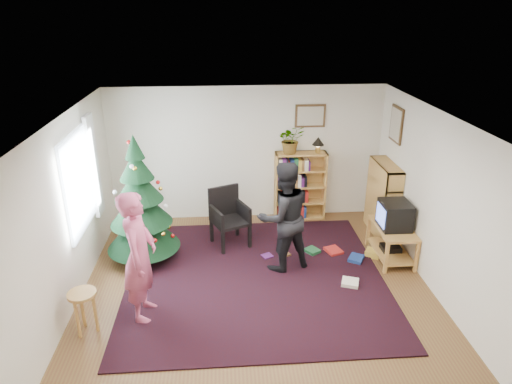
{
  "coord_description": "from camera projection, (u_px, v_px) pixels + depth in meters",
  "views": [
    {
      "loc": [
        -0.43,
        -5.52,
        3.83
      ],
      "look_at": [
        0.06,
        1.03,
        1.1
      ],
      "focal_mm": 32.0,
      "sensor_mm": 36.0,
      "label": 1
    }
  ],
  "objects": [
    {
      "name": "person_by_chair",
      "position": [
        283.0,
        217.0,
        6.82
      ],
      "size": [
        1.02,
        0.91,
        1.73
      ],
      "primitive_type": "imported",
      "rotation": [
        0.0,
        0.0,
        3.49
      ],
      "color": "black",
      "rests_on": "rug"
    },
    {
      "name": "person_standing",
      "position": [
        139.0,
        257.0,
        5.73
      ],
      "size": [
        0.46,
        0.67,
        1.76
      ],
      "primitive_type": "imported",
      "rotation": [
        0.0,
        0.0,
        1.5
      ],
      "color": "#AB4465",
      "rests_on": "rug"
    },
    {
      "name": "potted_plant",
      "position": [
        291.0,
        139.0,
        8.2
      ],
      "size": [
        0.53,
        0.48,
        0.52
      ],
      "primitive_type": "imported",
      "rotation": [
        0.0,
        0.0,
        0.18
      ],
      "color": "gray",
      "rests_on": "bookshelf_back"
    },
    {
      "name": "wall_back",
      "position": [
        247.0,
        154.0,
        8.41
      ],
      "size": [
        5.0,
        0.02,
        2.5
      ],
      "primitive_type": "cube",
      "color": "silver",
      "rests_on": "floor"
    },
    {
      "name": "floor_clutter",
      "position": [
        325.0,
        258.0,
        7.33
      ],
      "size": [
        1.93,
        1.16,
        0.08
      ],
      "color": "#A51E19",
      "rests_on": "rug"
    },
    {
      "name": "picture_right",
      "position": [
        396.0,
        124.0,
        7.62
      ],
      "size": [
        0.03,
        0.5,
        0.6
      ],
      "color": "#4C3319",
      "rests_on": "wall_right"
    },
    {
      "name": "wall_right",
      "position": [
        438.0,
        205.0,
        6.28
      ],
      "size": [
        0.02,
        5.0,
        2.5
      ],
      "primitive_type": "cube",
      "color": "silver",
      "rests_on": "floor"
    },
    {
      "name": "bookshelf_back",
      "position": [
        300.0,
        185.0,
        8.55
      ],
      "size": [
        0.95,
        0.3,
        1.3
      ],
      "color": "#BC8C43",
      "rests_on": "floor"
    },
    {
      "name": "crt_tv",
      "position": [
        395.0,
        215.0,
        7.13
      ],
      "size": [
        0.45,
        0.49,
        0.42
      ],
      "color": "black",
      "rests_on": "tv_stand"
    },
    {
      "name": "window_pane",
      "position": [
        79.0,
        183.0,
        6.39
      ],
      "size": [
        0.04,
        1.2,
        1.4
      ],
      "primitive_type": "cube",
      "color": "silver",
      "rests_on": "wall_left"
    },
    {
      "name": "curtain",
      "position": [
        94.0,
        166.0,
        7.04
      ],
      "size": [
        0.06,
        0.35,
        1.6
      ],
      "primitive_type": "cube",
      "color": "white",
      "rests_on": "wall_left"
    },
    {
      "name": "ceiling",
      "position": [
        257.0,
        119.0,
        5.63
      ],
      "size": [
        5.0,
        5.0,
        0.0
      ],
      "primitive_type": "plane",
      "rotation": [
        3.14,
        0.0,
        0.0
      ],
      "color": "white",
      "rests_on": "wall_back"
    },
    {
      "name": "rug",
      "position": [
        256.0,
        277.0,
        6.86
      ],
      "size": [
        3.8,
        3.6,
        0.02
      ],
      "primitive_type": "cube",
      "color": "black",
      "rests_on": "floor"
    },
    {
      "name": "picture_back",
      "position": [
        310.0,
        116.0,
        8.2
      ],
      "size": [
        0.55,
        0.03,
        0.42
      ],
      "color": "#4C3319",
      "rests_on": "wall_back"
    },
    {
      "name": "bookshelf_right",
      "position": [
        383.0,
        198.0,
        7.99
      ],
      "size": [
        0.3,
        0.95,
        1.3
      ],
      "rotation": [
        0.0,
        0.0,
        1.57
      ],
      "color": "#BC8C43",
      "rests_on": "floor"
    },
    {
      "name": "stool",
      "position": [
        83.0,
        302.0,
        5.58
      ],
      "size": [
        0.35,
        0.35,
        0.58
      ],
      "color": "#BC8C43",
      "rests_on": "floor"
    },
    {
      "name": "tv_stand",
      "position": [
        392.0,
        239.0,
        7.29
      ],
      "size": [
        0.53,
        0.96,
        0.55
      ],
      "color": "#BC8C43",
      "rests_on": "floor"
    },
    {
      "name": "christmas_tree",
      "position": [
        141.0,
        210.0,
        7.06
      ],
      "size": [
        1.14,
        1.14,
        2.07
      ],
      "rotation": [
        0.0,
        0.0,
        0.32
      ],
      "color": "#3F2816",
      "rests_on": "rug"
    },
    {
      "name": "floor",
      "position": [
        257.0,
        289.0,
        6.59
      ],
      "size": [
        5.0,
        5.0,
        0.0
      ],
      "primitive_type": "plane",
      "color": "brown",
      "rests_on": "ground"
    },
    {
      "name": "armchair",
      "position": [
        230.0,
        214.0,
        7.69
      ],
      "size": [
        0.72,
        0.74,
        1.0
      ],
      "rotation": [
        0.0,
        0.0,
        0.41
      ],
      "color": "black",
      "rests_on": "rug"
    },
    {
      "name": "wall_front",
      "position": [
        280.0,
        337.0,
        3.8
      ],
      "size": [
        5.0,
        0.02,
        2.5
      ],
      "primitive_type": "cube",
      "color": "silver",
      "rests_on": "floor"
    },
    {
      "name": "wall_left",
      "position": [
        66.0,
        217.0,
        5.93
      ],
      "size": [
        0.02,
        5.0,
        2.5
      ],
      "primitive_type": "cube",
      "color": "silver",
      "rests_on": "floor"
    },
    {
      "name": "table_lamp",
      "position": [
        318.0,
        142.0,
        8.26
      ],
      "size": [
        0.22,
        0.22,
        0.29
      ],
      "color": "#A57F33",
      "rests_on": "bookshelf_back"
    }
  ]
}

